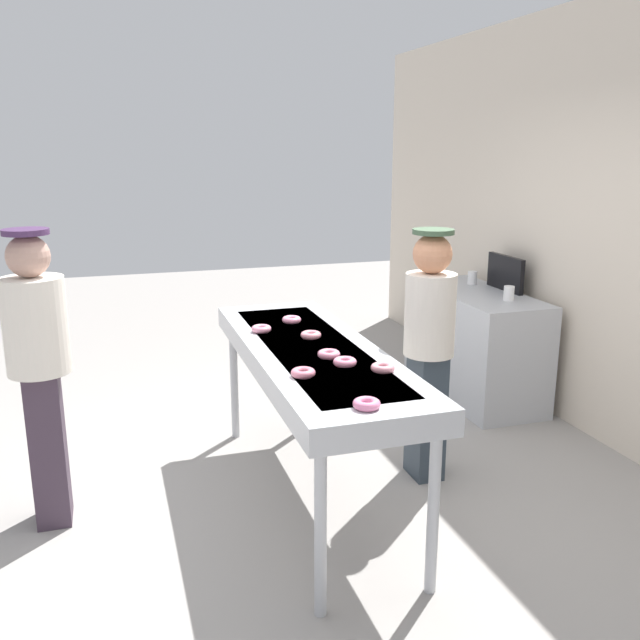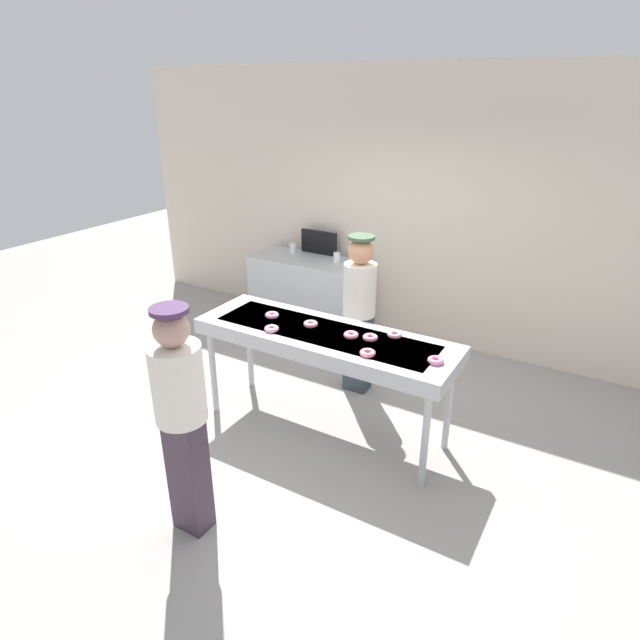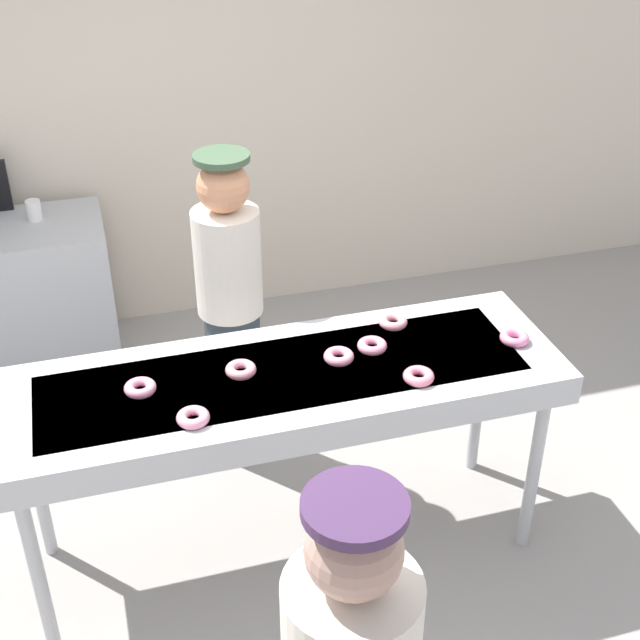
% 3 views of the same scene
% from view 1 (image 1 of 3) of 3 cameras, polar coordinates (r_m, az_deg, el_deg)
% --- Properties ---
extents(ground_plane, '(16.00, 16.00, 0.00)m').
position_cam_1_polar(ground_plane, '(4.25, -0.64, -14.65)').
color(ground_plane, '#9E9993').
extents(fryer_conveyor, '(2.25, 0.71, 0.95)m').
position_cam_1_polar(fryer_conveyor, '(3.90, -0.67, -3.28)').
color(fryer_conveyor, '#B7BABF').
rests_on(fryer_conveyor, ground).
extents(strawberry_donut_0, '(0.16, 0.16, 0.04)m').
position_cam_1_polar(strawberry_donut_0, '(4.03, -0.77, -1.27)').
color(strawberry_donut_0, pink).
rests_on(strawberry_donut_0, fryer_conveyor).
extents(strawberry_donut_1, '(0.12, 0.12, 0.04)m').
position_cam_1_polar(strawberry_donut_1, '(3.54, 2.10, -3.54)').
color(strawberry_donut_1, pink).
rests_on(strawberry_donut_1, fryer_conveyor).
extents(strawberry_donut_2, '(0.15, 0.15, 0.04)m').
position_cam_1_polar(strawberry_donut_2, '(4.40, -2.40, 0.03)').
color(strawberry_donut_2, pink).
rests_on(strawberry_donut_2, fryer_conveyor).
extents(strawberry_donut_3, '(0.17, 0.17, 0.04)m').
position_cam_1_polar(strawberry_donut_3, '(3.67, 0.74, -2.89)').
color(strawberry_donut_3, pink).
rests_on(strawberry_donut_3, fryer_conveyor).
extents(strawberry_donut_4, '(0.14, 0.14, 0.04)m').
position_cam_1_polar(strawberry_donut_4, '(4.19, -4.95, -0.74)').
color(strawberry_donut_4, pink).
rests_on(strawberry_donut_4, fryer_conveyor).
extents(strawberry_donut_5, '(0.16, 0.16, 0.04)m').
position_cam_1_polar(strawberry_donut_5, '(2.98, 3.93, -7.03)').
color(strawberry_donut_5, pink).
rests_on(strawberry_donut_5, fryer_conveyor).
extents(strawberry_donut_6, '(0.17, 0.17, 0.04)m').
position_cam_1_polar(strawberry_donut_6, '(3.46, 5.29, -4.01)').
color(strawberry_donut_6, pink).
rests_on(strawberry_donut_6, fryer_conveyor).
extents(strawberry_donut_7, '(0.16, 0.16, 0.04)m').
position_cam_1_polar(strawberry_donut_7, '(3.37, -1.43, -4.45)').
color(strawberry_donut_7, pink).
rests_on(strawberry_donut_7, fryer_conveyor).
extents(worker_baker, '(0.31, 0.31, 1.59)m').
position_cam_1_polar(worker_baker, '(4.23, 9.12, -1.85)').
color(worker_baker, '#2F3A43').
rests_on(worker_baker, ground).
extents(customer_waiting, '(0.33, 0.33, 1.65)m').
position_cam_1_polar(customer_waiting, '(3.94, -22.49, -3.31)').
color(customer_waiting, '#3E303E').
rests_on(customer_waiting, ground).
extents(prep_counter, '(1.42, 0.61, 0.90)m').
position_cam_1_polar(prep_counter, '(5.87, 12.80, -1.96)').
color(prep_counter, '#B7BABF').
rests_on(prep_counter, ground).
extents(paper_cup_0, '(0.08, 0.08, 0.11)m').
position_cam_1_polar(paper_cup_0, '(6.07, 12.66, 3.48)').
color(paper_cup_0, white).
rests_on(paper_cup_0, prep_counter).
extents(paper_cup_1, '(0.08, 0.08, 0.11)m').
position_cam_1_polar(paper_cup_1, '(5.49, 15.57, 2.18)').
color(paper_cup_1, white).
rests_on(paper_cup_1, prep_counter).
extents(menu_display, '(0.49, 0.04, 0.29)m').
position_cam_1_polar(menu_display, '(5.87, 15.30, 3.83)').
color(menu_display, black).
rests_on(menu_display, prep_counter).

